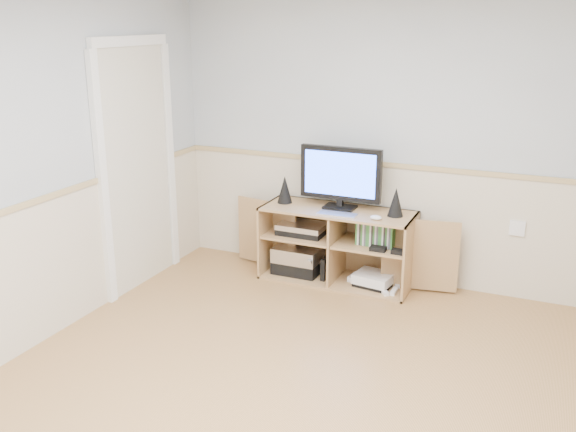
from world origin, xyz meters
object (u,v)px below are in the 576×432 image
(monitor, at_px, (341,175))
(keyboard, at_px, (337,214))
(media_cabinet, at_px, (339,243))
(game_consoles, at_px, (373,280))

(monitor, distance_m, keyboard, 0.34)
(media_cabinet, height_order, keyboard, keyboard)
(keyboard, height_order, game_consoles, keyboard)
(monitor, bearing_deg, keyboard, -77.16)
(keyboard, bearing_deg, media_cabinet, 101.01)
(media_cabinet, height_order, game_consoles, media_cabinet)
(media_cabinet, bearing_deg, keyboard, -77.73)
(monitor, height_order, game_consoles, monitor)
(monitor, distance_m, game_consoles, 0.93)
(media_cabinet, relative_size, monitor, 2.88)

